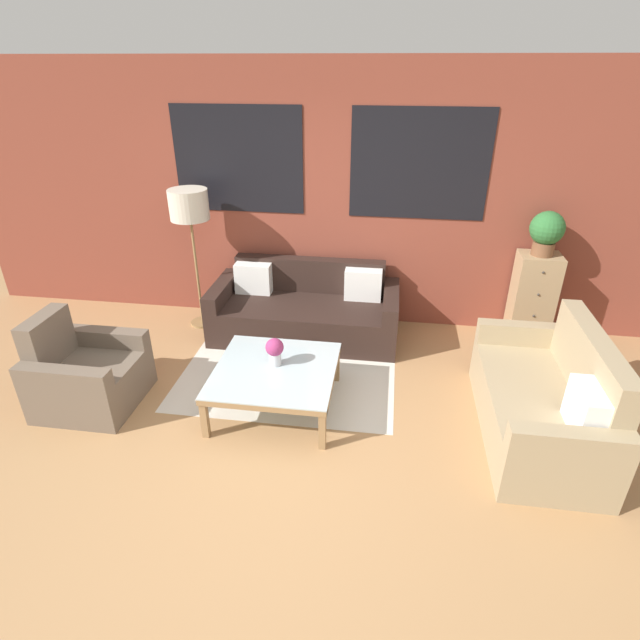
% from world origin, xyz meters
% --- Properties ---
extents(ground_plane, '(16.00, 16.00, 0.00)m').
position_xyz_m(ground_plane, '(0.00, 0.00, 0.00)').
color(ground_plane, '#AD7F51').
extents(wall_back_brick, '(8.40, 0.09, 2.80)m').
position_xyz_m(wall_back_brick, '(0.00, 2.44, 1.41)').
color(wall_back_brick, brown).
rests_on(wall_back_brick, ground_plane).
extents(rug, '(2.07, 1.71, 0.00)m').
position_xyz_m(rug, '(-0.20, 1.20, 0.00)').
color(rug, silver).
rests_on(rug, ground_plane).
extents(couch_dark, '(2.01, 0.88, 0.78)m').
position_xyz_m(couch_dark, '(-0.17, 1.95, 0.28)').
color(couch_dark, black).
rests_on(couch_dark, ground_plane).
extents(settee_vintage, '(0.80, 1.63, 0.92)m').
position_xyz_m(settee_vintage, '(2.02, 0.55, 0.31)').
color(settee_vintage, tan).
rests_on(settee_vintage, ground_plane).
extents(armchair_corner, '(0.80, 0.80, 0.84)m').
position_xyz_m(armchair_corner, '(-1.86, 0.43, 0.28)').
color(armchair_corner, '#6B5B4C').
rests_on(armchair_corner, ground_plane).
extents(coffee_table, '(1.03, 1.03, 0.39)m').
position_xyz_m(coffee_table, '(-0.20, 0.60, 0.34)').
color(coffee_table, silver).
rests_on(coffee_table, ground_plane).
extents(floor_lamp, '(0.41, 0.41, 1.56)m').
position_xyz_m(floor_lamp, '(-1.40, 2.02, 1.35)').
color(floor_lamp, olive).
rests_on(floor_lamp, ground_plane).
extents(drawer_cabinet, '(0.42, 0.36, 0.98)m').
position_xyz_m(drawer_cabinet, '(2.25, 2.19, 0.49)').
color(drawer_cabinet, tan).
rests_on(drawer_cabinet, ground_plane).
extents(potted_plant, '(0.34, 0.34, 0.45)m').
position_xyz_m(potted_plant, '(2.25, 2.19, 1.23)').
color(potted_plant, brown).
rests_on(potted_plant, drawer_cabinet).
extents(flower_vase, '(0.16, 0.16, 0.25)m').
position_xyz_m(flower_vase, '(-0.21, 0.67, 0.54)').
color(flower_vase, silver).
rests_on(flower_vase, coffee_table).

